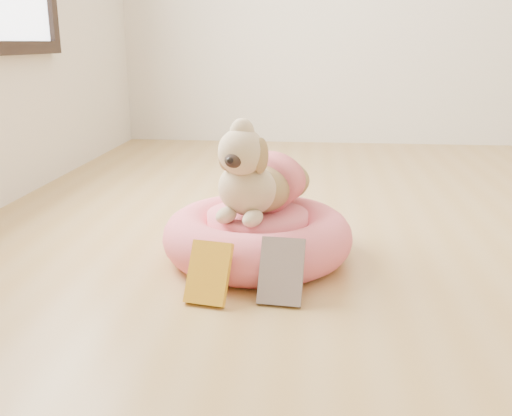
# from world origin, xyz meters

# --- Properties ---
(floor) EXTENTS (4.50, 4.50, 0.00)m
(floor) POSITION_xyz_m (0.00, 0.00, 0.00)
(floor) COLOR tan
(floor) RESTS_ON ground
(pet_bed) EXTENTS (0.62, 0.62, 0.16)m
(pet_bed) POSITION_xyz_m (-0.83, -0.07, 0.08)
(pet_bed) COLOR #EC5C6F
(pet_bed) RESTS_ON floor
(dog) EXTENTS (0.42, 0.51, 0.32)m
(dog) POSITION_xyz_m (-0.83, -0.07, 0.32)
(dog) COLOR olive
(dog) RESTS_ON pet_bed
(book_yellow) EXTENTS (0.13, 0.13, 0.16)m
(book_yellow) POSITION_xyz_m (-0.93, -0.41, 0.08)
(book_yellow) COLOR yellow
(book_yellow) RESTS_ON floor
(book_white) EXTENTS (0.13, 0.12, 0.17)m
(book_white) POSITION_xyz_m (-0.73, -0.39, 0.09)
(book_white) COLOR silver
(book_white) RESTS_ON floor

